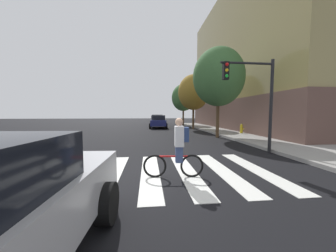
{
  "coord_description": "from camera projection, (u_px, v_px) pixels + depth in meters",
  "views": [
    {
      "loc": [
        -0.14,
        -5.39,
        1.82
      ],
      "look_at": [
        0.64,
        1.82,
        1.3
      ],
      "focal_mm": 19.16,
      "sensor_mm": 36.0,
      "label": 1
    }
  ],
  "objects": [
    {
      "name": "ground_plane",
      "position": [
        154.0,
        173.0,
        5.49
      ],
      "size": [
        120.0,
        120.0,
        0.0
      ],
      "primitive_type": "plane",
      "color": "black"
    },
    {
      "name": "crosswalk_stripes",
      "position": [
        150.0,
        173.0,
        5.48
      ],
      "size": [
        7.36,
        4.05,
        0.01
      ],
      "color": "silver",
      "rests_on": "ground"
    },
    {
      "name": "sedan_mid",
      "position": [
        158.0,
        121.0,
        22.35
      ],
      "size": [
        2.33,
        4.65,
        1.58
      ],
      "color": "navy",
      "rests_on": "ground"
    },
    {
      "name": "sedan_far",
      "position": [
        157.0,
        119.0,
        29.1
      ],
      "size": [
        2.28,
        4.69,
        1.6
      ],
      "color": "black",
      "rests_on": "ground"
    },
    {
      "name": "cyclist",
      "position": [
        178.0,
        148.0,
        5.03
      ],
      "size": [
        1.71,
        0.38,
        1.69
      ],
      "color": "black",
      "rests_on": "ground"
    },
    {
      "name": "traffic_light_near",
      "position": [
        254.0,
        90.0,
        7.91
      ],
      "size": [
        2.47,
        0.28,
        4.2
      ],
      "color": "black",
      "rests_on": "ground"
    },
    {
      "name": "fire_hydrant",
      "position": [
        241.0,
        129.0,
        15.06
      ],
      "size": [
        0.33,
        0.22,
        0.78
      ],
      "color": "gold",
      "rests_on": "sidewalk"
    },
    {
      "name": "street_tree_near",
      "position": [
        218.0,
        77.0,
        13.18
      ],
      "size": [
        3.73,
        3.73,
        6.63
      ],
      "color": "#4C3823",
      "rests_on": "ground"
    },
    {
      "name": "street_tree_mid",
      "position": [
        193.0,
        92.0,
        20.43
      ],
      "size": [
        3.5,
        3.5,
        6.23
      ],
      "color": "#4C3823",
      "rests_on": "ground"
    },
    {
      "name": "street_tree_far",
      "position": [
        183.0,
        98.0,
        26.47
      ],
      "size": [
        3.43,
        3.43,
        6.11
      ],
      "color": "#4C3823",
      "rests_on": "ground"
    },
    {
      "name": "corner_building",
      "position": [
        296.0,
        63.0,
        20.98
      ],
      "size": [
        18.12,
        22.4,
        15.43
      ],
      "color": "brown",
      "rests_on": "ground"
    }
  ]
}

